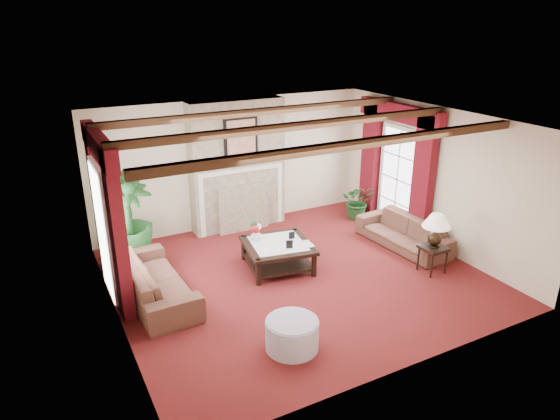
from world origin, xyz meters
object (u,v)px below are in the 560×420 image
potted_palm (129,239)px  coffee_table (278,255)px  ottoman (292,335)px  sofa_left (155,274)px  side_table (432,259)px  sofa_right (404,228)px

potted_palm → coffee_table: bearing=-32.5°
potted_palm → ottoman: size_ratio=2.56×
sofa_left → coffee_table: (2.20, 0.01, -0.19)m
coffee_table → side_table: (2.33, -1.40, 0.01)m
coffee_table → ottoman: 2.35m
coffee_table → ottoman: coffee_table is taller
sofa_right → side_table: (-0.26, -1.07, -0.14)m
ottoman → sofa_left: bearing=120.9°
potted_palm → side_table: bearing=-31.7°
sofa_left → side_table: 4.74m
sofa_left → sofa_right: 4.80m
sofa_left → ottoman: sofa_left is taller
sofa_right → potted_palm: 5.19m
potted_palm → coffee_table: 2.72m
sofa_left → side_table: (4.53, -1.39, -0.18)m
sofa_left → side_table: bearing=-109.0°
sofa_left → side_table: size_ratio=4.49×
sofa_left → ottoman: (1.29, -2.16, -0.21)m
coffee_table → side_table: side_table is taller
sofa_left → ottoman: bearing=-151.1°
sofa_left → sofa_right: bearing=-95.8°
sofa_left → coffee_table: 2.21m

